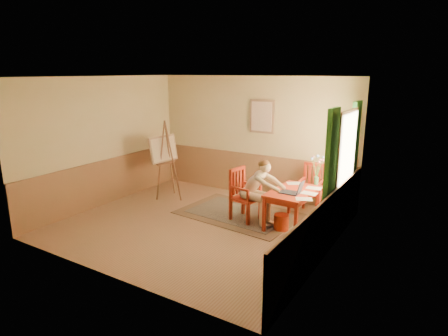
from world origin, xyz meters
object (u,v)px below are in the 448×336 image
Objects in this scene: easel at (165,152)px; table at (293,195)px; chair_back at (312,189)px; figure at (257,188)px; laptop at (293,191)px; chair_left at (243,194)px.

table is at bearing -2.28° from easel.
chair_back is at bearing 86.31° from table.
figure is 3.07× the size of laptop.
easel reaches higher than table.
table is 2.91× the size of laptop.
figure is at bearing -177.42° from laptop.
chair_left is 2.49× the size of laptop.
figure is 0.71× the size of easel.
chair_back is at bearing 90.50° from laptop.
chair_left is at bearing 173.68° from figure.
chair_left is 1.49m from chair_back.
chair_back is (0.06, 0.91, -0.11)m from table.
chair_back is 3.41m from easel.
chair_left is 2.35m from easel.
easel is at bearing 172.28° from figure.
easel reaches higher than chair_left.
easel reaches higher than chair_back.
chair_back is 0.80× the size of figure.
chair_back is at bearing 13.38° from easel.
laptop is (0.71, 0.03, 0.06)m from figure.
easel is (-2.58, 0.35, 0.36)m from figure.
chair_left reaches higher than table.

